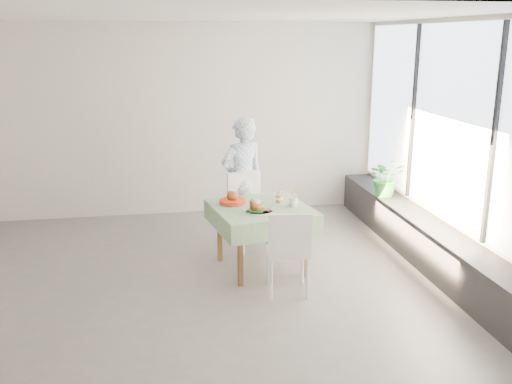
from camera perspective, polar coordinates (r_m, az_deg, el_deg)
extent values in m
plane|color=#605E5B|center=(6.44, -6.73, -8.54)|extent=(6.00, 6.00, 0.00)
plane|color=white|center=(5.90, -7.61, 17.19)|extent=(6.00, 6.00, 0.00)
cube|color=silver|center=(8.48, -8.08, 7.06)|extent=(6.00, 0.02, 2.80)
cube|color=silver|center=(3.61, -4.97, -4.06)|extent=(6.00, 0.02, 2.80)
cube|color=silver|center=(6.85, 18.86, 4.45)|extent=(0.02, 5.00, 2.80)
cube|color=#D1E0F9|center=(6.80, 18.82, 6.51)|extent=(0.01, 4.80, 2.18)
cube|color=black|center=(7.05, 16.63, -4.78)|extent=(0.40, 4.80, 0.50)
cube|color=brown|center=(6.43, 0.52, -1.74)|extent=(1.05, 1.05, 0.04)
cube|color=silver|center=(6.42, 0.52, -1.51)|extent=(1.21, 1.21, 0.01)
cube|color=white|center=(7.12, -0.54, -1.97)|extent=(0.55, 0.55, 0.04)
cube|color=white|center=(7.23, -1.22, 0.32)|extent=(0.44, 0.16, 0.45)
cube|color=white|center=(5.92, 3.17, -5.84)|extent=(0.48, 0.48, 0.04)
cube|color=white|center=(5.65, 3.42, -4.32)|extent=(0.43, 0.09, 0.43)
imported|color=#84A6D3|center=(7.28, -1.37, 1.16)|extent=(0.70, 0.58, 1.63)
cylinder|color=white|center=(6.20, 0.31, -1.99)|extent=(0.31, 0.31, 0.02)
cylinder|color=#155415|center=(6.19, -0.01, -1.88)|extent=(0.17, 0.17, 0.02)
ellipsoid|color=brown|center=(6.17, -0.01, -1.45)|extent=(0.14, 0.13, 0.11)
ellipsoid|color=white|center=(6.16, -0.01, -1.01)|extent=(0.10, 0.10, 0.07)
cylinder|color=#A00F0F|center=(6.19, 1.19, -1.78)|extent=(0.05, 0.05, 0.03)
cylinder|color=white|center=(6.56, 2.33, -0.54)|extent=(0.09, 0.09, 0.12)
cylinder|color=orange|center=(6.56, 2.33, -0.66)|extent=(0.08, 0.08, 0.09)
cylinder|color=white|center=(6.54, 2.34, 0.00)|extent=(0.09, 0.09, 0.01)
cylinder|color=gold|center=(6.53, 2.39, 0.38)|extent=(0.01, 0.03, 0.17)
cylinder|color=white|center=(6.41, 3.74, -0.87)|extent=(0.10, 0.10, 0.14)
cylinder|color=white|center=(6.41, 3.74, -1.01)|extent=(0.09, 0.09, 0.10)
cylinder|color=white|center=(6.39, 3.75, -0.24)|extent=(0.10, 0.10, 0.01)
cylinder|color=gold|center=(6.37, 3.82, 0.21)|extent=(0.01, 0.04, 0.19)
cylinder|color=red|center=(6.53, -2.36, -0.97)|extent=(0.30, 0.30, 0.05)
cylinder|color=white|center=(6.52, -2.36, -0.86)|extent=(0.26, 0.26, 0.02)
ellipsoid|color=brown|center=(6.51, -2.36, -0.43)|extent=(0.13, 0.13, 0.11)
imported|color=#2A8031|center=(7.86, 12.86, 1.48)|extent=(0.53, 0.48, 0.54)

